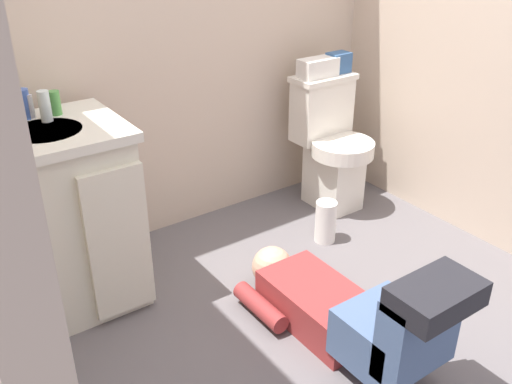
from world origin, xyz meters
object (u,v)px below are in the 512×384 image
object	(u,v)px
bottle_clear	(45,106)
paper_towel_roll	(326,222)
bottle_green	(55,103)
toilet	(331,145)
tissue_box	(318,68)
bottle_blue	(24,104)
vanity_cabinet	(61,219)
toiletry_bag	(338,63)
bottle_amber	(2,105)
faucet	(31,107)
person_plumber	(349,311)

from	to	relation	value
bottle_clear	paper_towel_roll	xyz separation A→B (m)	(1.22, -0.36, -0.77)
bottle_green	toilet	bearing A→B (deg)	-3.59
tissue_box	bottle_clear	xyz separation A→B (m)	(-1.47, -0.05, 0.08)
bottle_blue	paper_towel_roll	world-z (taller)	bottle_blue
vanity_cabinet	toiletry_bag	distance (m)	1.71
toilet	tissue_box	distance (m)	0.44
bottle_blue	bottle_amber	bearing A→B (deg)	-157.68
faucet	tissue_box	bearing A→B (deg)	-0.39
faucet	bottle_green	world-z (taller)	same
bottle_blue	bottle_green	bearing A→B (deg)	-11.72
vanity_cabinet	person_plumber	distance (m)	1.25
person_plumber	paper_towel_roll	xyz separation A→B (m)	(0.46, 0.66, -0.06)
vanity_cabinet	bottle_green	world-z (taller)	bottle_green
faucet	bottle_green	bearing A→B (deg)	-5.53
toilet	paper_towel_roll	bearing A→B (deg)	-133.20
faucet	bottle_clear	bearing A→B (deg)	-59.01
vanity_cabinet	person_plumber	bearing A→B (deg)	-49.57
toilet	faucet	xyz separation A→B (m)	(-1.56, 0.10, 0.50)
faucet	bottle_blue	xyz separation A→B (m)	(-0.02, 0.02, 0.01)
bottle_green	tissue_box	bearing A→B (deg)	-0.05
bottle_amber	bottle_blue	world-z (taller)	bottle_amber
tissue_box	bottle_green	distance (m)	1.42
toilet	faucet	size ratio (longest dim) A/B	7.50
bottle_blue	paper_towel_roll	bearing A→B (deg)	-18.81
vanity_cabinet	faucet	bearing A→B (deg)	91.31
toilet	vanity_cabinet	distance (m)	1.55
tissue_box	bottle_blue	bearing A→B (deg)	179.05
person_plumber	bottle_amber	distance (m)	1.57
paper_towel_roll	tissue_box	bearing A→B (deg)	58.12
bottle_blue	bottle_clear	size ratio (longest dim) A/B	0.98
person_plumber	toiletry_bag	size ratio (longest dim) A/B	8.59
bottle_green	bottle_amber	bearing A→B (deg)	-176.68
bottle_clear	bottle_green	xyz separation A→B (m)	(0.06, 0.06, -0.01)
vanity_cabinet	toilet	bearing A→B (deg)	1.67
toilet	toiletry_bag	distance (m)	0.46
toilet	faucet	bearing A→B (deg)	176.29
toilet	paper_towel_roll	xyz separation A→B (m)	(-0.30, -0.32, -0.25)
person_plumber	bottle_green	xyz separation A→B (m)	(-0.70, 1.07, 0.69)
toiletry_bag	bottle_blue	distance (m)	1.69
toilet	bottle_clear	size ratio (longest dim) A/B	6.02
vanity_cabinet	person_plumber	size ratio (longest dim) A/B	0.77
person_plumber	bottle_amber	world-z (taller)	bottle_amber
bottle_clear	bottle_green	size ratio (longest dim) A/B	1.25
bottle_green	toiletry_bag	bearing A→B (deg)	-0.04
toiletry_bag	bottle_clear	xyz separation A→B (m)	(-1.62, -0.05, 0.08)
toilet	vanity_cabinet	bearing A→B (deg)	-178.33
toiletry_bag	bottle_blue	size ratio (longest dim) A/B	1.02
faucet	tissue_box	size ratio (longest dim) A/B	0.45
person_plumber	tissue_box	world-z (taller)	tissue_box
faucet	paper_towel_roll	bearing A→B (deg)	-18.50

